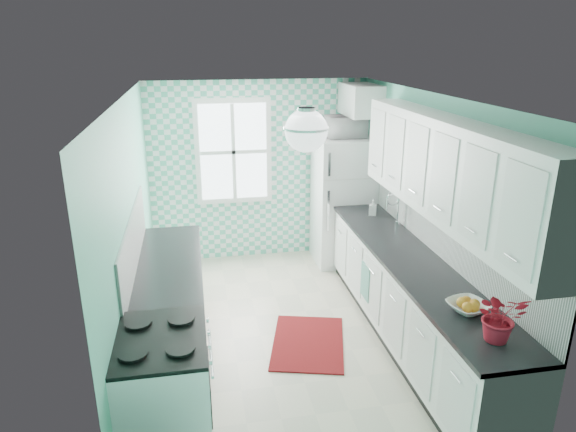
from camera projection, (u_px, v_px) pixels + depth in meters
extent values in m
cube|color=beige|center=(288.00, 334.00, 5.53)|extent=(3.00, 4.40, 0.02)
cube|color=white|center=(288.00, 96.00, 4.71)|extent=(3.00, 4.40, 0.02)
cube|color=#62C4A6|center=(259.00, 171.00, 7.17)|extent=(3.00, 0.02, 2.50)
cube|color=#62C4A6|center=(355.00, 348.00, 3.07)|extent=(3.00, 0.02, 2.50)
cube|color=#62C4A6|center=(131.00, 234.00, 4.86)|extent=(0.02, 4.40, 2.50)
cube|color=#62C4A6|center=(429.00, 215.00, 5.38)|extent=(0.02, 4.40, 2.50)
cube|color=#52BFA1|center=(259.00, 172.00, 7.15)|extent=(3.00, 0.01, 2.50)
cube|color=white|center=(233.00, 152.00, 6.97)|extent=(1.04, 0.05, 1.44)
cube|color=white|center=(233.00, 152.00, 6.95)|extent=(0.90, 0.02, 1.30)
cube|color=white|center=(444.00, 234.00, 5.02)|extent=(0.02, 3.60, 0.51)
cube|color=white|center=(133.00, 242.00, 4.81)|extent=(0.02, 2.15, 0.51)
cube|color=white|center=(447.00, 169.00, 4.58)|extent=(0.33, 3.20, 0.90)
cube|color=white|center=(360.00, 100.00, 6.72)|extent=(0.40, 0.74, 0.40)
cylinder|color=silver|center=(306.00, 110.00, 3.97)|extent=(0.14, 0.14, 0.04)
cylinder|color=silver|center=(306.00, 119.00, 4.00)|extent=(0.02, 0.02, 0.12)
sphere|color=white|center=(306.00, 131.00, 4.03)|extent=(0.34, 0.34, 0.34)
cube|color=white|center=(411.00, 304.00, 5.22)|extent=(0.60, 3.60, 0.90)
cube|color=black|center=(413.00, 262.00, 5.06)|extent=(0.63, 3.60, 0.04)
cube|color=white|center=(171.00, 310.00, 5.10)|extent=(0.60, 2.15, 0.90)
cube|color=black|center=(169.00, 267.00, 4.95)|extent=(0.63, 2.15, 0.04)
cube|color=silver|center=(343.00, 201.00, 7.09)|extent=(0.77, 0.73, 1.77)
cube|color=silver|center=(352.00, 179.00, 6.62)|extent=(0.75, 0.01, 0.02)
cube|color=silver|center=(329.00, 164.00, 6.48)|extent=(0.03, 0.03, 0.30)
cube|color=silver|center=(328.00, 211.00, 6.68)|extent=(0.03, 0.03, 0.54)
cube|color=silver|center=(164.00, 398.00, 3.76)|extent=(0.66, 0.84, 0.99)
cube|color=black|center=(159.00, 339.00, 3.60)|extent=(0.66, 0.84, 0.03)
cube|color=black|center=(210.00, 385.00, 3.80)|extent=(0.01, 0.55, 0.33)
cube|color=silver|center=(380.00, 228.00, 5.96)|extent=(0.57, 0.48, 0.12)
cylinder|color=silver|center=(398.00, 211.00, 5.93)|extent=(0.02, 0.02, 0.30)
torus|color=silver|center=(393.00, 195.00, 5.86)|extent=(0.16, 0.02, 0.16)
cube|color=maroon|center=(308.00, 343.00, 5.34)|extent=(0.97, 1.19, 0.02)
cube|color=#5EB79F|center=(365.00, 282.00, 5.63)|extent=(0.08, 0.26, 0.39)
imported|color=silver|center=(468.00, 307.00, 4.09)|extent=(0.37, 0.37, 0.08)
imported|color=#AF3024|center=(500.00, 317.00, 3.65)|extent=(0.38, 0.34, 0.38)
imported|color=#A4B1BC|center=(373.00, 207.00, 6.32)|extent=(0.11, 0.12, 0.19)
imported|color=white|center=(346.00, 127.00, 6.76)|extent=(0.52, 0.36, 0.29)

